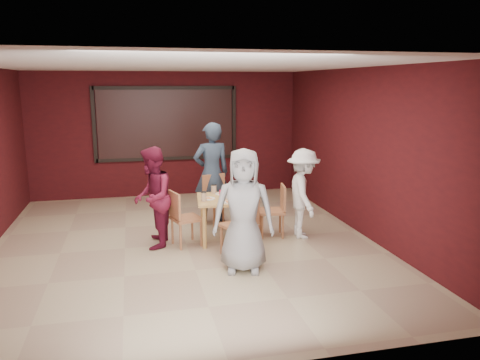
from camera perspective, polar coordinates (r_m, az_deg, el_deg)
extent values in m
plane|color=tan|center=(7.66, -6.60, -7.71)|extent=(7.00, 7.00, 0.00)
cube|color=black|center=(10.70, -8.97, 6.81)|extent=(3.00, 0.02, 1.50)
cube|color=tan|center=(7.59, -1.78, -2.35)|extent=(1.00, 1.00, 0.04)
cylinder|color=tan|center=(8.01, -4.57, -4.27)|extent=(0.07, 0.07, 0.68)
cylinder|color=tan|center=(8.07, 0.58, -4.11)|extent=(0.07, 0.07, 0.68)
cylinder|color=tan|center=(7.32, -4.36, -5.81)|extent=(0.07, 0.07, 0.68)
cylinder|color=tan|center=(7.38, 1.29, -5.63)|extent=(0.07, 0.07, 0.68)
cylinder|color=silver|center=(7.31, -1.34, -2.68)|extent=(0.23, 0.23, 0.01)
cone|color=#E0964F|center=(7.31, -1.34, -2.57)|extent=(0.21, 0.21, 0.02)
cylinder|color=beige|center=(7.24, -0.23, -2.31)|extent=(0.09, 0.09, 0.14)
cylinder|color=black|center=(7.22, -0.23, -1.72)|extent=(0.09, 0.09, 0.01)
cylinder|color=silver|center=(7.86, -2.20, -1.68)|extent=(0.23, 0.23, 0.01)
cone|color=#E0964F|center=(7.85, -2.20, -1.57)|extent=(0.21, 0.21, 0.02)
cylinder|color=beige|center=(7.90, -3.21, -1.13)|extent=(0.09, 0.09, 0.14)
cylinder|color=black|center=(7.89, -3.21, -0.59)|extent=(0.09, 0.09, 0.01)
cylinder|color=silver|center=(7.54, -3.91, -2.28)|extent=(0.23, 0.23, 0.01)
cone|color=#E0964F|center=(7.53, -3.91, -2.17)|extent=(0.21, 0.21, 0.02)
cylinder|color=beige|center=(7.39, -4.43, -2.06)|extent=(0.09, 0.09, 0.14)
cylinder|color=black|center=(7.37, -4.44, -1.48)|extent=(0.09, 0.09, 0.01)
cylinder|color=silver|center=(7.64, 0.32, -2.05)|extent=(0.23, 0.23, 0.01)
cone|color=#E0964F|center=(7.64, 0.32, -1.94)|extent=(0.21, 0.21, 0.02)
cylinder|color=beige|center=(7.77, 0.73, -1.34)|extent=(0.09, 0.09, 0.14)
cylinder|color=black|center=(7.75, 0.73, -0.79)|extent=(0.09, 0.09, 0.01)
cylinder|color=beige|center=(7.56, -1.18, -1.86)|extent=(0.06, 0.06, 0.10)
cylinder|color=beige|center=(7.51, -1.53, -2.02)|extent=(0.05, 0.05, 0.08)
cylinder|color=red|center=(7.51, -2.28, -1.79)|extent=(0.07, 0.07, 0.15)
cube|color=black|center=(7.58, -1.82, -1.83)|extent=(0.12, 0.09, 0.10)
cube|color=#A86441|center=(6.98, -0.21, -5.58)|extent=(0.59, 0.59, 0.04)
cylinder|color=#A86441|center=(7.30, 0.16, -6.80)|extent=(0.04, 0.04, 0.44)
cylinder|color=#A86441|center=(7.11, -2.27, -7.33)|extent=(0.04, 0.04, 0.44)
cylinder|color=#A86441|center=(7.02, 1.88, -7.57)|extent=(0.04, 0.04, 0.44)
cylinder|color=#A86441|center=(6.82, -0.60, -8.15)|extent=(0.04, 0.04, 0.44)
cube|color=#A86441|center=(6.75, 0.77, -3.91)|extent=(0.43, 0.20, 0.43)
cube|color=#A86441|center=(8.41, -2.62, -2.63)|extent=(0.55, 0.55, 0.04)
cylinder|color=#A86441|center=(8.24, -3.16, -4.66)|extent=(0.04, 0.04, 0.43)
cylinder|color=#A86441|center=(8.40, -0.95, -4.33)|extent=(0.04, 0.04, 0.43)
cylinder|color=#A86441|center=(8.56, -4.22, -4.06)|extent=(0.04, 0.04, 0.43)
cylinder|color=#A86441|center=(8.71, -2.08, -3.76)|extent=(0.04, 0.04, 0.43)
cube|color=#A86441|center=(8.53, -3.24, -0.69)|extent=(0.44, 0.16, 0.42)
cube|color=#A86441|center=(7.47, -6.56, -4.68)|extent=(0.53, 0.53, 0.04)
cylinder|color=#A86441|center=(7.45, -4.76, -6.54)|extent=(0.04, 0.04, 0.42)
cylinder|color=#A86441|center=(7.75, -5.84, -5.83)|extent=(0.04, 0.04, 0.42)
cylinder|color=#A86441|center=(7.32, -7.24, -6.93)|extent=(0.04, 0.04, 0.42)
cylinder|color=#A86441|center=(7.63, -8.24, -6.18)|extent=(0.04, 0.04, 0.42)
cube|color=#A86441|center=(7.33, -8.00, -3.04)|extent=(0.16, 0.42, 0.41)
cube|color=#A86441|center=(7.88, 3.87, -3.81)|extent=(0.49, 0.49, 0.04)
cylinder|color=#A86441|center=(8.09, 2.49, -5.05)|extent=(0.04, 0.04, 0.41)
cylinder|color=#A86441|center=(7.76, 2.74, -5.78)|extent=(0.04, 0.04, 0.41)
cylinder|color=#A86441|center=(8.13, 4.90, -5.00)|extent=(0.04, 0.04, 0.41)
cylinder|color=#A86441|center=(7.81, 5.25, -5.72)|extent=(0.04, 0.04, 0.41)
cube|color=#A86441|center=(7.85, 5.28, -2.08)|extent=(0.11, 0.42, 0.40)
imported|color=#969696|center=(6.33, 0.42, -3.76)|extent=(0.93, 0.72, 1.70)
imported|color=#2E3E51|center=(8.58, -3.49, 0.86)|extent=(0.73, 0.53, 1.85)
imported|color=maroon|center=(7.39, -10.63, -2.14)|extent=(0.71, 0.86, 1.59)
imported|color=white|center=(7.81, 7.71, -1.65)|extent=(0.67, 1.03, 1.49)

